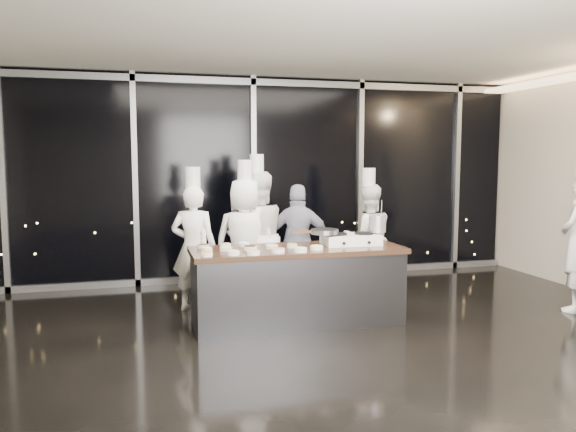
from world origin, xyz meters
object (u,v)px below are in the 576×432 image
Objects in this scene: chef_far_left at (194,246)px; chef_left at (245,240)px; frying_pan at (324,232)px; chef_right at (368,238)px; guest at (299,242)px; stock_pot at (377,223)px; stove at (351,239)px; chef_center at (257,236)px; demo_counter at (297,285)px.

chef_far_left is 0.96× the size of chef_left.
chef_right is at bearing 50.14° from frying_pan.
chef_left is 0.75m from guest.
chef_right is at bearing 72.18° from stock_pot.
chef_right is at bearing -153.84° from chef_far_left.
chef_right reaches higher than stock_pot.
chef_center is at bearing 131.53° from stove.
chef_center is 1.62m from chef_right.
stove is 0.39m from stock_pot.
demo_counter is at bearing -167.07° from frying_pan.
chef_left is (-1.44, 1.00, -0.29)m from stock_pot.
chef_right is (1.80, 0.13, -0.06)m from chef_left.
chef_center is 1.25× the size of guest.
frying_pan is at bearing 110.71° from guest.
stock_pot is 0.11× the size of chef_left.
frying_pan is at bearing 145.15° from chef_left.
chef_far_left is at bearing 158.16° from stock_pot.
guest is (-0.69, 1.05, -0.35)m from stock_pot.
stock_pot is at bearing 143.78° from guest.
stock_pot is 0.11× the size of chef_far_left.
chef_center reaches higher than stove.
chef_left is at bearing 145.06° from stock_pot.
chef_left is (0.69, 0.15, 0.03)m from chef_far_left.
chef_left reaches higher than stove.
frying_pan reaches higher than stove.
guest is at bearing 73.04° from demo_counter.
chef_far_left is at bearing 30.60° from chef_left.
chef_far_left is 1.15× the size of guest.
chef_far_left reaches higher than chef_right.
frying_pan is 1.28m from chef_center.
chef_right is (2.49, 0.28, -0.03)m from chef_far_left.
chef_center is 0.58m from guest.
demo_counter is at bearing -176.74° from stock_pot.
stock_pot is 0.10× the size of chef_center.
stove is at bearing 128.76° from guest.
demo_counter is at bearing 43.42° from chef_right.
frying_pan is at bearing 179.86° from stock_pot.
stock_pot is (1.03, 0.06, 0.69)m from demo_counter.
chef_far_left is (-1.79, 0.85, -0.14)m from stove.
frying_pan is 1.57m from chef_right.
demo_counter is at bearing 93.51° from guest.
chef_left is (-0.75, 1.00, -0.22)m from frying_pan.
stove is 0.36m from frying_pan.
demo_counter is 1.35× the size of chef_far_left.
stock_pot is 0.13× the size of guest.
stove is at bearing 117.04° from chef_center.
stove is at bearing 155.72° from chef_left.
demo_counter is at bearing -172.08° from stove.
chef_far_left reaches higher than demo_counter.
stock_pot is 0.11× the size of chef_right.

